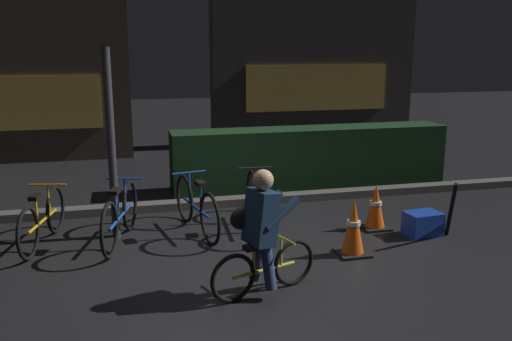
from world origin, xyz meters
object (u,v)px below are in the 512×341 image
(parked_bike_left_mid, at_px, (43,220))
(blue_crate, at_px, (423,224))
(traffic_cone_near, at_px, (353,228))
(parked_bike_right_mid, at_px, (258,202))
(parked_bike_center_left, at_px, (120,216))
(cyclist, at_px, (261,232))
(street_post, at_px, (111,145))
(traffic_cone_far, at_px, (376,207))
(closed_umbrella, at_px, (451,210))
(parked_bike_center_right, at_px, (197,207))

(parked_bike_left_mid, distance_m, blue_crate, 4.73)
(traffic_cone_near, bearing_deg, parked_bike_right_mid, 124.12)
(parked_bike_center_left, xyz_separation_m, cyclist, (1.32, -1.77, 0.28))
(cyclist, bearing_deg, blue_crate, 6.19)
(street_post, xyz_separation_m, traffic_cone_near, (2.67, -1.30, -0.86))
(traffic_cone_far, height_order, blue_crate, traffic_cone_far)
(cyclist, xyz_separation_m, closed_umbrella, (2.66, 0.87, -0.24))
(parked_bike_center_right, bearing_deg, cyclist, 179.44)
(parked_bike_left_mid, height_order, traffic_cone_far, parked_bike_left_mid)
(cyclist, bearing_deg, closed_umbrella, -0.38)
(blue_crate, bearing_deg, parked_bike_center_left, 170.11)
(street_post, distance_m, parked_bike_center_left, 0.87)
(street_post, relative_size, traffic_cone_far, 3.88)
(parked_bike_center_left, height_order, traffic_cone_near, parked_bike_center_left)
(parked_bike_right_mid, height_order, closed_umbrella, closed_umbrella)
(parked_bike_left_mid, bearing_deg, traffic_cone_near, -96.16)
(street_post, height_order, closed_umbrella, street_post)
(parked_bike_center_right, distance_m, closed_umbrella, 3.19)
(cyclist, bearing_deg, traffic_cone_far, 19.07)
(blue_crate, bearing_deg, traffic_cone_near, -160.76)
(street_post, height_order, parked_bike_left_mid, street_post)
(parked_bike_left_mid, height_order, closed_umbrella, closed_umbrella)
(parked_bike_center_right, xyz_separation_m, cyclist, (0.36, -1.91, 0.28))
(traffic_cone_far, xyz_separation_m, cyclist, (-1.96, -1.51, 0.34))
(cyclist, distance_m, closed_umbrella, 2.81)
(traffic_cone_near, distance_m, traffic_cone_far, 1.03)
(traffic_cone_near, xyz_separation_m, closed_umbrella, (1.37, 0.15, 0.07))
(blue_crate, bearing_deg, traffic_cone_far, 141.04)
(parked_bike_center_right, bearing_deg, traffic_cone_near, -137.07)
(street_post, height_order, parked_bike_right_mid, street_post)
(parked_bike_center_left, bearing_deg, cyclist, -128.99)
(cyclist, bearing_deg, parked_bike_right_mid, 57.88)
(street_post, relative_size, parked_bike_center_right, 1.45)
(street_post, bearing_deg, parked_bike_center_left, -75.94)
(parked_bike_left_mid, xyz_separation_m, blue_crate, (4.66, -0.79, -0.17))
(parked_bike_center_left, relative_size, cyclist, 1.29)
(parked_bike_center_right, distance_m, traffic_cone_far, 2.35)
(parked_bike_center_left, relative_size, parked_bike_right_mid, 0.97)
(street_post, bearing_deg, traffic_cone_near, -25.99)
(parked_bike_right_mid, bearing_deg, traffic_cone_near, -142.46)
(parked_bike_right_mid, distance_m, blue_crate, 2.14)
(blue_crate, xyz_separation_m, cyclist, (-2.44, -1.12, 0.48))
(parked_bike_left_mid, xyz_separation_m, parked_bike_center_right, (1.87, -0.00, 0.02))
(parked_bike_center_left, xyz_separation_m, traffic_cone_near, (2.60, -1.05, -0.02))
(street_post, relative_size, traffic_cone_near, 3.52)
(parked_bike_center_right, xyz_separation_m, closed_umbrella, (3.02, -1.04, 0.05))
(blue_crate, relative_size, cyclist, 0.35)
(blue_crate, bearing_deg, closed_umbrella, -48.36)
(parked_bike_right_mid, height_order, traffic_cone_near, parked_bike_right_mid)
(parked_bike_left_mid, distance_m, traffic_cone_near, 3.71)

